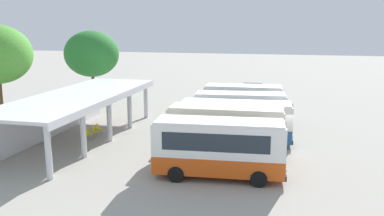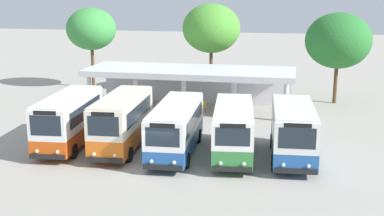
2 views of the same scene
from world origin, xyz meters
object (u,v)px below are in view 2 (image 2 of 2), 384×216
object	(u,v)px
waiting_chair_second_from_end	(194,106)
waiting_chair_middle_seat	(203,106)
city_bus_second_in_row	(122,120)
city_bus_middle_cream	(176,126)
city_bus_fifth_blue	(293,130)
city_bus_fourth_amber	(233,129)
waiting_chair_end_by_column	(185,105)
city_bus_nearest_orange	(69,119)

from	to	relation	value
waiting_chair_second_from_end	waiting_chair_middle_seat	bearing A→B (deg)	6.00
city_bus_second_in_row	city_bus_middle_cream	world-z (taller)	city_bus_second_in_row
city_bus_fifth_blue	waiting_chair_middle_seat	bearing A→B (deg)	124.60
city_bus_fourth_amber	waiting_chair_middle_seat	size ratio (longest dim) A/B	8.65
city_bus_middle_cream	city_bus_fifth_blue	world-z (taller)	city_bus_fifth_blue
city_bus_second_in_row	city_bus_fifth_blue	xyz separation A→B (m)	(10.35, 0.07, -0.08)
waiting_chair_end_by_column	waiting_chair_second_from_end	size ratio (longest dim) A/B	1.00
city_bus_middle_cream	waiting_chair_second_from_end	size ratio (longest dim) A/B	9.43
city_bus_nearest_orange	city_bus_fourth_amber	size ratio (longest dim) A/B	1.00
city_bus_middle_cream	city_bus_fourth_amber	bearing A→B (deg)	1.53
city_bus_fourth_amber	waiting_chair_middle_seat	distance (m)	11.23
city_bus_fifth_blue	waiting_chair_middle_seat	distance (m)	12.69
waiting_chair_middle_seat	waiting_chair_end_by_column	bearing A→B (deg)	178.54
waiting_chair_end_by_column	waiting_chair_middle_seat	distance (m)	1.48
city_bus_nearest_orange	city_bus_middle_cream	size ratio (longest dim) A/B	0.91
waiting_chair_second_from_end	city_bus_second_in_row	bearing A→B (deg)	-103.25
city_bus_second_in_row	waiting_chair_end_by_column	size ratio (longest dim) A/B	8.65
city_bus_middle_cream	waiting_chair_second_from_end	distance (m)	10.66
city_bus_fourth_amber	waiting_chair_second_from_end	xyz separation A→B (m)	(-4.46, 10.45, -1.21)
city_bus_nearest_orange	city_bus_fifth_blue	size ratio (longest dim) A/B	1.07
city_bus_nearest_orange	waiting_chair_end_by_column	bearing A→B (deg)	64.16
city_bus_second_in_row	waiting_chair_end_by_column	xyz separation A→B (m)	(1.71, 10.50, -1.34)
city_bus_middle_cream	city_bus_fifth_blue	bearing A→B (deg)	1.93
city_bus_fifth_blue	waiting_chair_second_from_end	distance (m)	13.06
city_bus_second_in_row	waiting_chair_second_from_end	distance (m)	10.75
waiting_chair_end_by_column	waiting_chair_middle_seat	xyz separation A→B (m)	(1.48, -0.04, 0.00)
city_bus_middle_cream	waiting_chair_second_from_end	world-z (taller)	city_bus_middle_cream
city_bus_fourth_amber	city_bus_middle_cream	bearing A→B (deg)	-178.47
city_bus_fourth_amber	waiting_chair_end_by_column	xyz separation A→B (m)	(-5.19, 10.57, -1.21)
waiting_chair_end_by_column	city_bus_second_in_row	bearing A→B (deg)	-99.24
city_bus_nearest_orange	waiting_chair_end_by_column	distance (m)	11.91
waiting_chair_end_by_column	city_bus_fourth_amber	bearing A→B (deg)	-63.83
waiting_chair_end_by_column	waiting_chair_second_from_end	distance (m)	0.75
city_bus_fifth_blue	city_bus_second_in_row	bearing A→B (deg)	-179.63
city_bus_second_in_row	waiting_chair_second_from_end	xyz separation A→B (m)	(2.45, 10.38, -1.34)
city_bus_fifth_blue	waiting_chair_second_from_end	size ratio (longest dim) A/B	8.03
waiting_chair_second_from_end	waiting_chair_end_by_column	bearing A→B (deg)	171.13
waiting_chair_middle_seat	city_bus_second_in_row	bearing A→B (deg)	-106.93
city_bus_nearest_orange	city_bus_fifth_blue	world-z (taller)	city_bus_nearest_orange
waiting_chair_second_from_end	waiting_chair_middle_seat	world-z (taller)	same
city_bus_nearest_orange	waiting_chair_middle_seat	xyz separation A→B (m)	(6.63, 10.61, -1.30)
waiting_chair_end_by_column	waiting_chair_middle_seat	size ratio (longest dim) A/B	1.00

